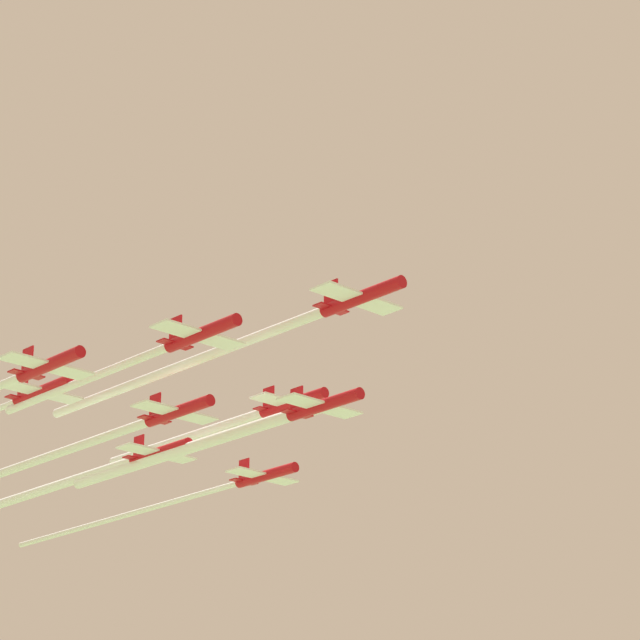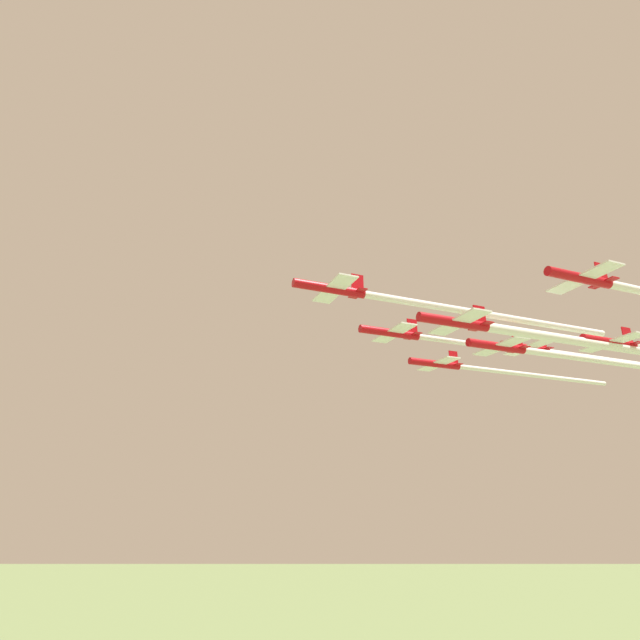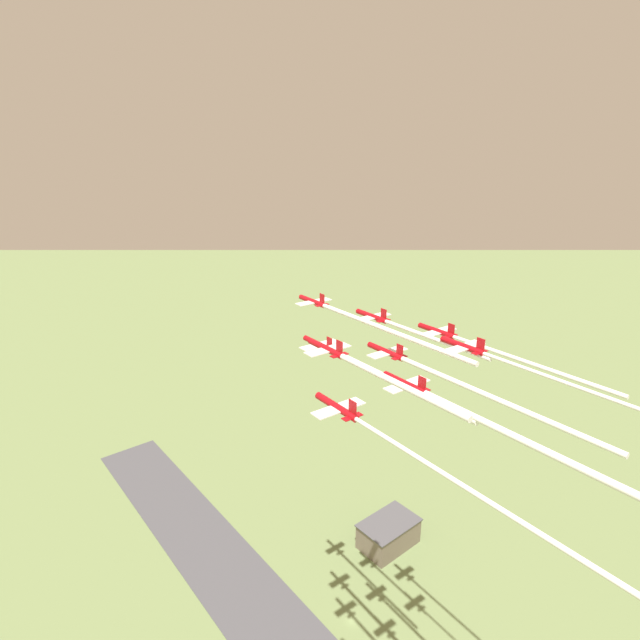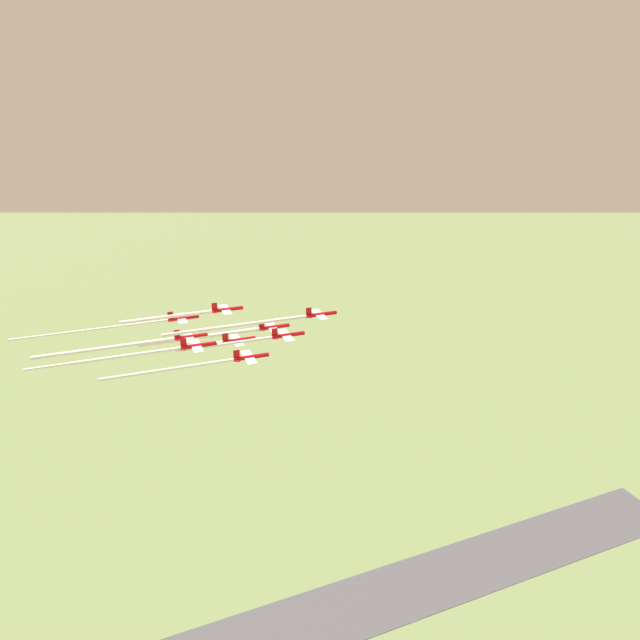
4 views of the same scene
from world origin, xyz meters
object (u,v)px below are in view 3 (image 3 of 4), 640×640
Objects in this scene: hangar at (388,533)px; jet_1 at (319,344)px; jet_2 at (373,316)px; jet_7 at (406,384)px; jet_4 at (387,352)px; jet_6 at (338,407)px; jet_8 at (464,346)px; jet_3 at (327,349)px; jet_5 at (438,331)px; jet_0 at (313,301)px.

hangar is 154.86m from jet_1.
jet_7 is at bearing -120.47° from jet_2.
jet_1 is (-77.43, -42.27, 127.28)m from hangar.
jet_6 is (-26.21, -12.85, 0.08)m from jet_4.
jet_2 is at bearing 90.00° from jet_8.
jet_3 reaches higher than jet_7.
jet_6 is at bearing -161.22° from jet_5.
jet_8 is at bearing -29.54° from jet_3.
jet_2 is at bearing 59.53° from jet_4.
jet_7 is 1.00× the size of jet_8.
jet_5 is 1.00× the size of jet_6.
jet_1 is 33.40m from jet_6.
jet_3 reaches higher than jet_4.
jet_3 is 1.00× the size of jet_8.
jet_4 is 1.00× the size of jet_5.
hangar is at bearing 38.98° from jet_2.
jet_1 is 1.00× the size of jet_8.
jet_1 is 28.79m from jet_7.
jet_8 reaches higher than jet_6.
jet_1 is 1.00× the size of jet_2.
jet_0 is 1.00× the size of jet_2.
jet_3 is at bearing 120.47° from jet_7.
jet_4 is 1.00× the size of jet_6.
jet_0 reaches higher than jet_7.
jet_5 is at bearing -59.53° from jet_2.
hangar is at bearing 39.50° from jet_6.
jet_2 is 1.00× the size of jet_3.
jet_6 is at bearing -120.47° from jet_0.
jet_2 is at bearing -144.43° from hangar.
jet_4 is 1.00× the size of jet_7.
jet_7 is at bearing -138.10° from hangar.
jet_0 is at bearing 59.53° from jet_6.
hangar is at bearing 36.33° from jet_3.
jet_0 is at bearing 120.47° from jet_5.
jet_7 is at bearing -59.53° from jet_3.
jet_8 is at bearing -0.00° from jet_7.
jet_2 is at bearing -59.53° from jet_0.
jet_1 is 17.37m from jet_2.
jet_4 is at bearing -140.71° from hangar.
jet_8 is (-62.24, -72.01, 131.93)m from hangar.
jet_0 is at bearing 101.09° from jet_8.
jet_6 is (-18.62, -27.72, 0.84)m from jet_1.
jet_4 is at bearing 29.54° from jet_6.
jet_1 is 16.71m from jet_4.
jet_2 is (-60.53, -43.28, 131.17)m from hangar.
jet_0 is at bearing 59.53° from jet_1.
jet_1 is at bearing -120.47° from jet_0.
jet_8 is at bearing -120.47° from jet_5.
jet_3 is (-86.74, -56.13, 132.64)m from hangar.
jet_5 reaches higher than jet_1.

